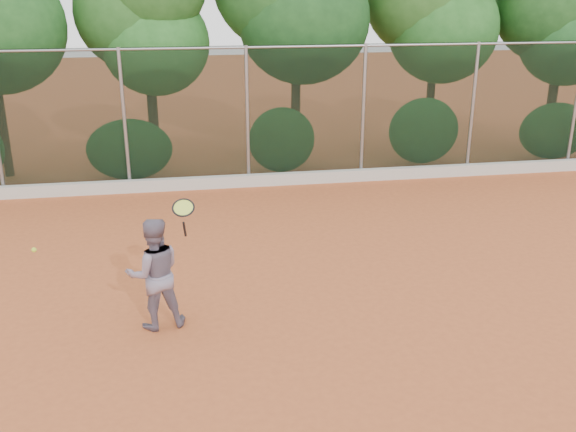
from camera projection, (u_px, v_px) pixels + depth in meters
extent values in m
plane|color=#B8572B|center=(299.00, 311.00, 10.15)|extent=(80.00, 80.00, 0.00)
cube|color=beige|center=(250.00, 181.00, 16.42)|extent=(24.00, 0.20, 0.30)
imported|color=slate|center=(154.00, 274.00, 9.44)|extent=(0.94, 0.79, 1.72)
cube|color=black|center=(247.00, 117.00, 16.04)|extent=(24.00, 0.01, 3.50)
cylinder|color=gray|center=(246.00, 47.00, 15.47)|extent=(24.00, 0.06, 0.06)
cylinder|color=gray|center=(125.00, 121.00, 15.56)|extent=(0.09, 0.09, 3.50)
cylinder|color=gray|center=(247.00, 117.00, 16.04)|extent=(0.09, 0.09, 3.50)
cylinder|color=gray|center=(363.00, 113.00, 16.52)|extent=(0.09, 0.09, 3.50)
cylinder|color=gray|center=(472.00, 110.00, 17.00)|extent=(0.09, 0.09, 3.50)
cylinder|color=gray|center=(576.00, 106.00, 17.48)|extent=(0.09, 0.09, 3.50)
cylinder|color=#482C1B|center=(2.00, 123.00, 16.90)|extent=(0.24, 0.24, 2.90)
cylinder|color=#3A2316|center=(154.00, 124.00, 17.98)|extent=(0.28, 0.28, 2.40)
ellipsoid|color=#246322|center=(155.00, 43.00, 17.17)|extent=(2.90, 2.40, 2.80)
ellipsoid|color=#21541D|center=(134.00, 12.00, 17.10)|extent=(3.20, 2.70, 3.10)
cylinder|color=#412719|center=(296.00, 111.00, 18.24)|extent=(0.26, 0.26, 3.00)
ellipsoid|color=#245E24|center=(304.00, 19.00, 17.33)|extent=(3.60, 3.00, 3.50)
cylinder|color=#422819|center=(429.00, 110.00, 19.13)|extent=(0.24, 0.24, 2.70)
ellipsoid|color=#205A1E|center=(444.00, 29.00, 18.27)|extent=(3.20, 2.70, 3.10)
cylinder|color=#422719|center=(550.00, 112.00, 19.38)|extent=(0.28, 0.28, 2.50)
ellipsoid|color=#2A702C|center=(569.00, 35.00, 18.56)|extent=(3.00, 2.50, 2.90)
ellipsoid|color=#286124|center=(552.00, 6.00, 18.48)|extent=(3.30, 2.80, 3.20)
ellipsoid|color=#296125|center=(130.00, 150.00, 16.61)|extent=(2.20, 1.16, 1.60)
ellipsoid|color=#2F6928|center=(282.00, 140.00, 17.22)|extent=(1.80, 1.04, 1.76)
ellipsoid|color=#2F732B|center=(424.00, 131.00, 17.82)|extent=(2.00, 1.10, 1.84)
ellipsoid|color=#2C6426|center=(555.00, 131.00, 18.51)|extent=(2.16, 1.12, 1.64)
cylinder|color=black|center=(185.00, 229.00, 9.26)|extent=(0.06, 0.22, 0.29)
torus|color=black|center=(183.00, 208.00, 9.08)|extent=(0.35, 0.32, 0.21)
cylinder|color=#D3EA44|center=(183.00, 208.00, 9.08)|extent=(0.30, 0.26, 0.16)
sphere|color=#BFE233|center=(34.00, 250.00, 8.42)|extent=(0.07, 0.07, 0.07)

